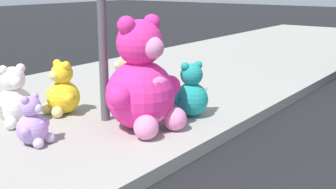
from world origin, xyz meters
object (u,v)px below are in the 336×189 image
(plush_white, at_px, (15,101))
(plush_tan, at_px, (126,82))
(plush_teal, at_px, (190,94))
(plush_lavender, at_px, (33,125))
(plush_pink_large, at_px, (143,85))
(plush_yellow, at_px, (62,93))

(plush_white, relative_size, plush_tan, 1.00)
(plush_teal, height_order, plush_white, plush_white)
(plush_lavender, bearing_deg, plush_white, 67.17)
(plush_lavender, bearing_deg, plush_pink_large, -29.57)
(plush_tan, bearing_deg, plush_yellow, 161.24)
(plush_pink_large, distance_m, plush_white, 1.55)
(plush_white, height_order, plush_lavender, plush_white)
(plush_white, relative_size, plush_lavender, 1.34)
(plush_white, bearing_deg, plush_lavender, -112.83)
(plush_teal, distance_m, plush_white, 2.12)
(plush_pink_large, distance_m, plush_lavender, 1.26)
(plush_yellow, distance_m, plush_teal, 1.65)
(plush_yellow, height_order, plush_teal, plush_teal)
(plush_teal, bearing_deg, plush_tan, 89.81)
(plush_pink_large, bearing_deg, plush_tan, 50.33)
(plush_tan, distance_m, plush_lavender, 1.86)
(plush_pink_large, xyz_separation_m, plush_tan, (0.76, 0.92, -0.23))
(plush_yellow, xyz_separation_m, plush_white, (-0.62, 0.10, 0.01))
(plush_tan, bearing_deg, plush_pink_large, -129.67)
(plush_pink_large, bearing_deg, plush_white, 119.73)
(plush_teal, distance_m, plush_lavender, 1.98)
(plush_pink_large, xyz_separation_m, plush_lavender, (-1.07, 0.60, -0.31))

